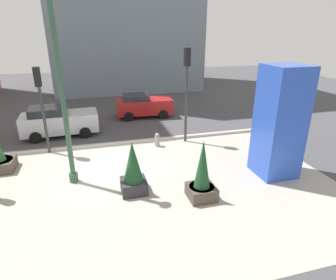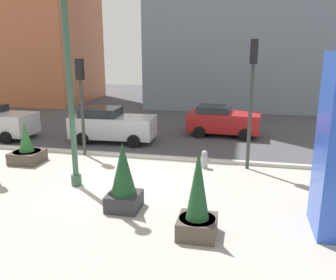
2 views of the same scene
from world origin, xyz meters
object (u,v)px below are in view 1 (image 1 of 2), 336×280
(fire_hydrant, at_px, (157,140))
(traffic_light_corner, at_px, (187,81))
(traffic_light_far_side, at_px, (40,96))
(car_far_lane, at_px, (143,105))
(potted_plant_mid_plaza, at_px, (202,176))
(potted_plant_curbside, at_px, (133,170))
(lamp_post, at_px, (62,94))
(art_pillar_blue, at_px, (280,123))
(car_passing_lane, at_px, (59,121))

(fire_hydrant, relative_size, traffic_light_corner, 0.15)
(traffic_light_corner, xyz_separation_m, traffic_light_far_side, (-7.24, 0.37, -0.47))
(traffic_light_far_side, height_order, car_far_lane, traffic_light_far_side)
(traffic_light_corner, bearing_deg, fire_hydrant, -169.81)
(potted_plant_mid_plaza, distance_m, traffic_light_corner, 6.31)
(potted_plant_curbside, relative_size, traffic_light_corner, 0.41)
(lamp_post, xyz_separation_m, potted_plant_mid_plaza, (4.64, -2.54, -2.79))
(art_pillar_blue, distance_m, car_far_lane, 10.89)
(art_pillar_blue, height_order, car_passing_lane, art_pillar_blue)
(potted_plant_curbside, bearing_deg, traffic_light_corner, 51.58)
(potted_plant_mid_plaza, distance_m, car_far_lane, 11.11)
(fire_hydrant, distance_m, car_far_lane, 5.78)
(art_pillar_blue, height_order, potted_plant_mid_plaza, art_pillar_blue)
(lamp_post, relative_size, potted_plant_curbside, 3.62)
(lamp_post, height_order, potted_plant_mid_plaza, lamp_post)
(lamp_post, distance_m, traffic_light_far_side, 3.82)
(traffic_light_corner, height_order, traffic_light_far_side, traffic_light_corner)
(art_pillar_blue, relative_size, car_passing_lane, 1.07)
(lamp_post, bearing_deg, traffic_light_corner, 27.85)
(car_far_lane, bearing_deg, art_pillar_blue, -69.07)
(potted_plant_curbside, distance_m, car_passing_lane, 8.15)
(fire_hydrant, height_order, car_passing_lane, car_passing_lane)
(lamp_post, xyz_separation_m, fire_hydrant, (4.22, 2.82, -3.32))
(art_pillar_blue, xyz_separation_m, fire_hydrant, (-4.19, 4.33, -1.96))
(art_pillar_blue, distance_m, potted_plant_mid_plaza, 4.15)
(potted_plant_curbside, height_order, traffic_light_far_side, traffic_light_far_side)
(art_pillar_blue, relative_size, traffic_light_corner, 0.92)
(art_pillar_blue, xyz_separation_m, traffic_light_corner, (-2.49, 4.63, 1.06))
(fire_hydrant, height_order, traffic_light_corner, traffic_light_corner)
(traffic_light_corner, bearing_deg, potted_plant_mid_plaza, -102.64)
(potted_plant_mid_plaza, bearing_deg, car_far_lane, 90.48)
(potted_plant_curbside, distance_m, traffic_light_corner, 6.34)
(fire_hydrant, relative_size, car_passing_lane, 0.17)
(fire_hydrant, height_order, traffic_light_far_side, traffic_light_far_side)
(potted_plant_mid_plaza, relative_size, traffic_light_far_side, 0.54)
(traffic_light_corner, distance_m, car_passing_lane, 7.88)
(potted_plant_curbside, relative_size, car_far_lane, 0.53)
(fire_hydrant, xyz_separation_m, traffic_light_far_side, (-5.54, 0.68, 2.55))
(traffic_light_corner, relative_size, car_far_lane, 1.27)
(lamp_post, distance_m, potted_plant_curbside, 3.87)
(art_pillar_blue, bearing_deg, traffic_light_corner, 118.26)
(potted_plant_curbside, bearing_deg, art_pillar_blue, -0.53)
(lamp_post, xyz_separation_m, car_far_lane, (4.55, 8.57, -2.86))
(traffic_light_far_side, bearing_deg, potted_plant_curbside, -53.90)
(traffic_light_far_side, bearing_deg, potted_plant_mid_plaza, -45.33)
(potted_plant_mid_plaza, bearing_deg, art_pillar_blue, 15.33)
(car_passing_lane, bearing_deg, traffic_light_corner, -22.81)
(potted_plant_curbside, xyz_separation_m, car_passing_lane, (-3.26, 7.47, -0.05))
(car_far_lane, bearing_deg, potted_plant_mid_plaza, -89.52)
(potted_plant_curbside, xyz_separation_m, fire_hydrant, (1.93, 4.27, -0.56))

